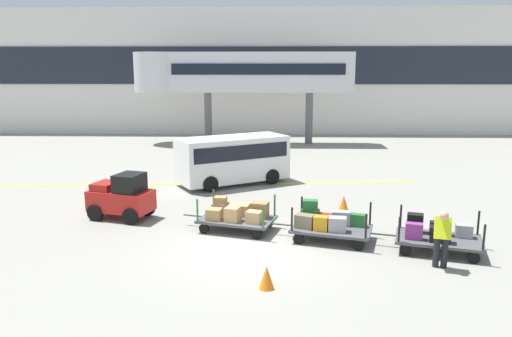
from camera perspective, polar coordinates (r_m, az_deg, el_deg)
The scene contains 12 objects.
ground_plane at distance 14.16m, azimuth -1.15°, elevation -9.31°, with size 120.00×120.00×0.00m, color gray.
apron_lead_line at distance 21.99m, azimuth -7.30°, elevation -1.80°, with size 19.77×0.20×0.01m, color yellow.
terminal_building at distance 39.21m, azimuth 0.73°, elevation 11.18°, with size 54.54×2.51×9.57m.
jet_bridge at distance 33.30m, azimuth -2.59°, elevation 11.01°, with size 14.52×3.00×6.09m.
baggage_tug at distance 17.33m, azimuth -15.31°, elevation -3.20°, with size 2.32×1.72×1.58m.
baggage_cart_lead at distance 15.59m, azimuth -2.20°, elevation -5.34°, with size 3.08×1.99×1.10m.
baggage_cart_middle at distance 14.89m, azimuth 8.29°, elevation -6.27°, with size 3.08×1.99×1.10m.
baggage_cart_tail at distance 14.73m, azimuth 20.14°, elevation -7.22°, with size 3.08×1.99×1.10m.
baggage_handler at distance 13.43m, azimuth 20.78°, elevation -7.35°, with size 0.49×0.51×1.56m.
shuttle_van at distance 21.66m, azimuth -2.73°, elevation 1.41°, with size 5.10×4.08×2.10m.
safety_cone_near at distance 11.69m, azimuth 1.24°, elevation -12.52°, with size 0.36×0.36×0.55m, color orange.
safety_cone_far at distance 18.04m, azimuth 10.13°, elevation -3.96°, with size 0.36×0.36×0.55m, color orange.
Camera 1 is at (0.67, -13.22, 5.04)m, focal length 34.46 mm.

